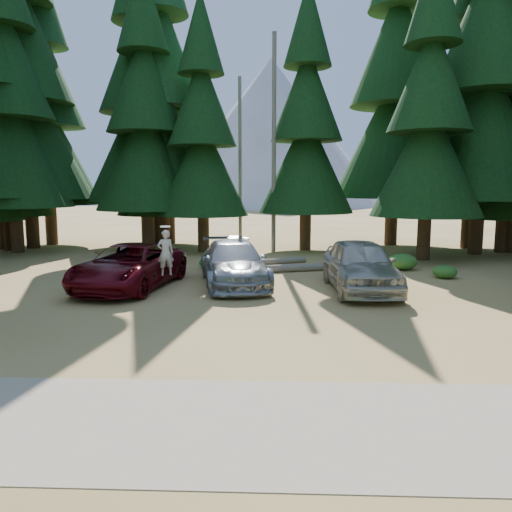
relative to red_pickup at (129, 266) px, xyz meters
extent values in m
plane|color=olive|center=(4.43, -3.94, -0.81)|extent=(160.00, 160.00, 0.00)
cube|color=tan|center=(4.43, -10.44, -0.81)|extent=(26.00, 3.50, 0.01)
cylinder|color=#726B5B|center=(5.23, 10.56, 5.19)|extent=(0.24, 0.24, 12.00)
cylinder|color=#726B5B|center=(3.23, 12.06, 4.19)|extent=(0.20, 0.20, 10.00)
cone|color=#9C9FA4|center=(4.43, 81.06, 13.19)|extent=(44.00, 44.00, 28.00)
cone|color=#9C9FA4|center=(-3.57, 91.06, 9.19)|extent=(36.00, 36.00, 20.00)
imported|color=#600811|center=(0.00, 0.00, 0.00)|extent=(3.54, 6.18, 1.62)
imported|color=#9C9FA4|center=(3.77, 0.78, 0.01)|extent=(3.37, 5.99, 1.64)
imported|color=#B7B1A2|center=(8.37, -0.12, 0.12)|extent=(2.42, 5.53, 1.85)
imported|color=beige|center=(1.43, -0.37, 0.55)|extent=(0.70, 0.60, 1.63)
cylinder|color=white|center=(1.43, -0.32, 1.49)|extent=(0.36, 0.36, 0.04)
cylinder|color=#726B5B|center=(5.06, 5.70, -0.67)|extent=(3.63, 1.97, 0.28)
cylinder|color=#726B5B|center=(3.22, 4.83, -0.67)|extent=(2.67, 2.42, 0.27)
cylinder|color=#726B5B|center=(5.97, 3.72, -0.64)|extent=(5.11, 1.66, 0.33)
ellipsoid|color=#29621D|center=(-1.47, 4.42, -0.53)|extent=(1.02, 1.02, 0.56)
ellipsoid|color=#29621D|center=(-2.18, 6.06, -0.59)|extent=(0.82, 0.82, 0.45)
ellipsoid|color=#29621D|center=(2.35, 4.47, -0.55)|extent=(0.96, 0.96, 0.53)
ellipsoid|color=#29621D|center=(2.75, 6.06, -0.57)|extent=(0.86, 0.86, 0.47)
ellipsoid|color=#29621D|center=(9.70, 5.67, -0.56)|extent=(0.92, 0.92, 0.51)
ellipsoid|color=#29621D|center=(11.03, 4.53, -0.45)|extent=(1.31, 1.31, 0.72)
ellipsoid|color=#29621D|center=(12.24, 2.45, -0.55)|extent=(0.97, 0.97, 0.53)
camera|label=1|loc=(5.33, -17.80, 2.90)|focal=35.00mm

